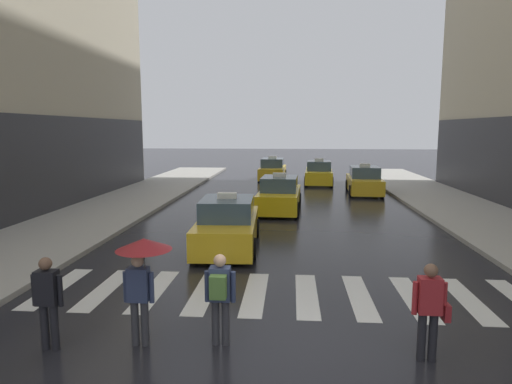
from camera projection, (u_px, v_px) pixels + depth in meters
name	position (u px, v px, depth m)	size (l,w,h in m)	color
ground_plane	(276.00, 361.00, 7.29)	(160.00, 160.00, 0.00)	black
crosswalk_markings	(281.00, 294.00, 10.25)	(11.30, 2.80, 0.01)	silver
taxi_lead	(228.00, 226.00, 14.20)	(2.07, 4.60, 1.80)	gold
taxi_second	(279.00, 196.00, 20.60)	(2.10, 4.62, 1.80)	yellow
taxi_third	(364.00, 182.00, 26.17)	(2.10, 4.62, 1.80)	gold
taxi_fourth	(319.00, 174.00, 30.78)	(2.12, 4.63, 1.80)	yellow
taxi_fifth	(273.00, 170.00, 33.32)	(2.06, 4.60, 1.80)	gold
pedestrian_with_umbrella	(142.00, 262.00, 7.62)	(0.96, 0.96, 1.94)	#333338
pedestrian_with_backpack	(220.00, 293.00, 7.69)	(0.55, 0.43, 1.65)	#333338
pedestrian_with_handbag	(430.00, 306.00, 7.19)	(0.60, 0.24, 1.65)	black
pedestrian_plain_coat	(48.00, 298.00, 7.55)	(0.55, 0.24, 1.65)	black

